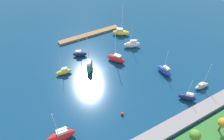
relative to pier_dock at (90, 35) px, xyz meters
name	(u,v)px	position (x,y,z in m)	size (l,w,h in m)	color
water	(105,64)	(3.18, 19.06, -0.41)	(160.00, 160.00, 0.00)	navy
pier_dock	(90,35)	(0.00, 0.00, 0.00)	(25.58, 2.55, 0.82)	olive
breakwater	(162,132)	(3.18, 48.99, 0.28)	(58.91, 3.73, 1.39)	gray
park_tree_center	(223,123)	(-8.51, 55.36, 4.00)	(2.31, 2.31, 4.37)	brown
park_tree_east	(195,135)	(-0.75, 54.36, 3.76)	(2.50, 2.50, 4.17)	brown
sailboat_navy_off_beacon	(187,97)	(-9.86, 43.98, 0.66)	(4.42, 4.41, 7.55)	#141E4C
sailboat_red_outer_mooring	(61,136)	(24.87, 38.42, 1.08)	(7.00, 2.75, 10.23)	red
sailboat_yellow_inner_mooring	(121,32)	(-11.24, 5.79, 0.83)	(6.91, 5.88, 12.37)	yellow
sailboat_blue_west_end	(165,70)	(-11.53, 32.30, 0.78)	(2.38, 5.77, 8.60)	#2347B2
sailboat_gray_lone_south	(202,86)	(-16.98, 42.73, 0.41)	(5.07, 1.89, 9.11)	gray
sailboat_white_by_breakwater	(132,44)	(-10.37, 15.14, 0.90)	(6.49, 4.04, 9.74)	white
sailboat_green_east_end	(89,66)	(8.57, 18.79, 1.13)	(5.04, 7.03, 13.50)	#19724C
sailboat_navy_lone_north	(80,54)	(8.66, 10.72, 0.60)	(5.14, 3.63, 8.70)	#141E4C
sailboat_red_far_south	(116,58)	(-1.04, 19.53, 0.88)	(5.25, 6.71, 12.08)	red
sailboat_yellow_center_basin	(64,72)	(16.70, 16.89, 0.56)	(5.16, 2.17, 7.69)	yellow
mooring_buoy_red	(122,114)	(8.64, 39.44, 0.01)	(0.84, 0.84, 0.84)	red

